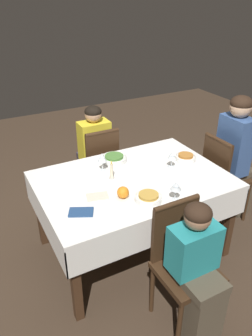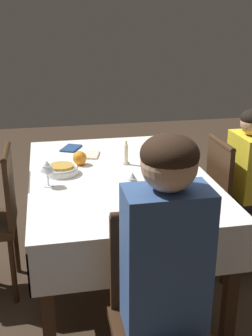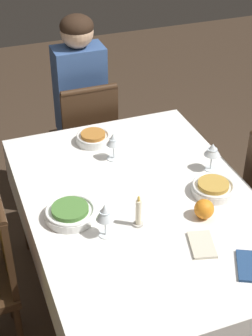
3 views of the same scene
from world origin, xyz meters
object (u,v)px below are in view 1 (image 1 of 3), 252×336
object	(u,v)px
wine_glass_west	(172,156)
wine_glass_north	(176,187)
chair_north	(182,259)
wine_glass_south	(102,158)
napkin_red_folded	(98,197)
chair_south	(99,164)
person_child_teal	(198,271)
bowl_north	(148,197)
chair_west	(222,175)
napkin_spare_side	(81,212)
bowl_south	(114,158)
bowl_west	(186,157)
dining_table	(133,187)
person_adult_denim	(237,152)
person_child_yellow	(93,150)
candle_centerpiece	(112,172)
orange_fruit	(123,192)

from	to	relation	value
wine_glass_west	wine_glass_north	distance (m)	0.49
chair_north	wine_glass_west	distance (m)	0.91
wine_glass_south	napkin_red_folded	size ratio (longest dim) A/B	0.93
napkin_red_folded	wine_glass_south	bearing A→B (deg)	-119.72
chair_south	person_child_teal	distance (m)	1.63
person_child_teal	wine_glass_north	bearing A→B (deg)	72.20
bowl_north	chair_west	bearing A→B (deg)	-162.93
person_child_teal	wine_glass_south	xyz separation A→B (m)	(0.12, -1.12, 0.30)
wine_glass_west	wine_glass_north	size ratio (longest dim) A/B	0.99
wine_glass_south	person_child_teal	bearing A→B (deg)	96.19
chair_south	bowl_north	bearing A→B (deg)	85.85
napkin_spare_side	bowl_south	bearing A→B (deg)	-132.66
bowl_west	wine_glass_south	xyz separation A→B (m)	(0.72, -0.17, 0.09)
dining_table	wine_glass_west	distance (m)	0.42
chair_north	person_adult_denim	world-z (taller)	person_adult_denim
chair_west	wine_glass_south	size ratio (longest dim) A/B	5.57
bowl_west	napkin_spare_side	distance (m)	1.13
chair_west	bowl_south	bearing A→B (deg)	70.01
wine_glass_south	napkin_red_folded	xyz separation A→B (m)	(0.20, 0.35, -0.11)
chair_south	bowl_south	xyz separation A→B (m)	(0.02, 0.40, 0.25)
bowl_south	napkin_red_folded	size ratio (longest dim) A/B	1.28
person_adult_denim	wine_glass_north	xyz separation A→B (m)	(0.99, 0.39, 0.13)
person_child_teal	bowl_west	distance (m)	1.14
person_child_teal	napkin_spare_side	distance (m)	0.84
person_child_yellow	person_child_teal	xyz separation A→B (m)	(0.06, 1.78, -0.05)
wine_glass_west	bowl_south	bearing A→B (deg)	-41.09
bowl_west	wine_glass_south	world-z (taller)	wine_glass_south
dining_table	wine_glass_south	distance (m)	0.34
bowl_south	candle_centerpiece	world-z (taller)	candle_centerpiece
bowl_west	bowl_south	world-z (taller)	same
chair_west	chair_south	world-z (taller)	same
wine_glass_north	bowl_west	bearing A→B (deg)	-133.64
chair_south	wine_glass_north	world-z (taller)	chair_south
chair_west	bowl_north	size ratio (longest dim) A/B	4.54
chair_north	napkin_spare_side	xyz separation A→B (m)	(0.49, -0.50, 0.23)
wine_glass_south	wine_glass_north	world-z (taller)	wine_glass_south
person_child_yellow	napkin_red_folded	distance (m)	1.08
wine_glass_north	napkin_red_folded	bearing A→B (deg)	-31.45
chair_north	person_child_yellow	distance (m)	1.62
person_child_teal	napkin_red_folded	size ratio (longest dim) A/B	5.67
bowl_north	orange_fruit	distance (m)	0.19
chair_west	napkin_spare_side	bearing A→B (deg)	98.51
person_child_yellow	napkin_spare_side	world-z (taller)	person_child_yellow
wine_glass_south	napkin_red_folded	bearing A→B (deg)	60.28
dining_table	chair_south	bearing A→B (deg)	-91.70
candle_centerpiece	orange_fruit	world-z (taller)	candle_centerpiece
bowl_south	wine_glass_south	distance (m)	0.21
dining_table	bowl_north	xyz separation A→B (m)	(0.06, 0.33, 0.11)
chair_south	person_child_teal	xyz separation A→B (m)	(0.06, 1.63, 0.04)
chair_west	candle_centerpiece	bearing A→B (deg)	85.21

